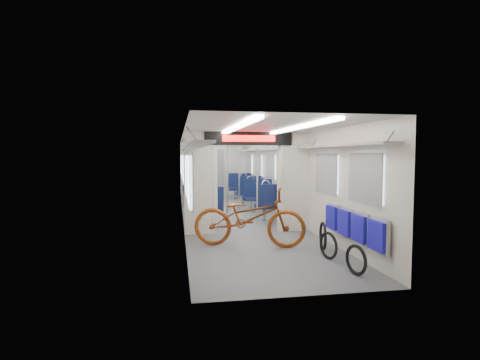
{
  "coord_description": "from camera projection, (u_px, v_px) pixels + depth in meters",
  "views": [
    {
      "loc": [
        -1.6,
        -10.42,
        1.79
      ],
      "look_at": [
        -0.13,
        -1.69,
        1.19
      ],
      "focal_mm": 28.0,
      "sensor_mm": 36.0,
      "label": 1
    }
  ],
  "objects": [
    {
      "name": "seat_bay_near_left",
      "position": [
        202.0,
        200.0,
        10.16
      ],
      "size": [
        0.92,
        2.1,
        1.11
      ],
      "color": "#0D163B",
      "rests_on": "ground"
    },
    {
      "name": "stanchion_far_right",
      "position": [
        239.0,
        174.0,
        12.19
      ],
      "size": [
        0.05,
        0.05,
        2.3
      ],
      "primitive_type": "cylinder",
      "color": "silver",
      "rests_on": "ground"
    },
    {
      "name": "stanchion_near_right",
      "position": [
        257.0,
        180.0,
        9.51
      ],
      "size": [
        0.04,
        0.04,
        2.3
      ],
      "primitive_type": "cylinder",
      "color": "silver",
      "rests_on": "ground"
    },
    {
      "name": "carriage",
      "position": [
        236.0,
        165.0,
        10.27
      ],
      "size": [
        12.0,
        12.02,
        2.31
      ],
      "color": "#515456",
      "rests_on": "ground"
    },
    {
      "name": "stanchion_far_left",
      "position": [
        216.0,
        174.0,
        12.15
      ],
      "size": [
        0.04,
        0.04,
        2.3
      ],
      "primitive_type": "cylinder",
      "color": "silver",
      "rests_on": "ground"
    },
    {
      "name": "seat_bay_far_left",
      "position": [
        195.0,
        188.0,
        14.13
      ],
      "size": [
        0.91,
        2.06,
        1.1
      ],
      "color": "#0D163B",
      "rests_on": "ground"
    },
    {
      "name": "stanchion_near_left",
      "position": [
        227.0,
        181.0,
        9.23
      ],
      "size": [
        0.04,
        0.04,
        2.3
      ],
      "primitive_type": "cylinder",
      "color": "silver",
      "rests_on": "ground"
    },
    {
      "name": "bike_hoop_b",
      "position": [
        328.0,
        247.0,
        6.39
      ],
      "size": [
        0.17,
        0.47,
        0.48
      ],
      "primitive_type": "torus",
      "rotation": [
        1.57,
        0.0,
        1.82
      ],
      "color": "black",
      "rests_on": "ground"
    },
    {
      "name": "seat_bay_near_right",
      "position": [
        265.0,
        197.0,
        10.93
      ],
      "size": [
        0.93,
        2.15,
        1.12
      ],
      "color": "#0D163B",
      "rests_on": "ground"
    },
    {
      "name": "bike_hoop_a",
      "position": [
        356.0,
        261.0,
        5.54
      ],
      "size": [
        0.15,
        0.46,
        0.46
      ],
      "primitive_type": "torus",
      "rotation": [
        1.57,
        0.0,
        1.79
      ],
      "color": "black",
      "rests_on": "ground"
    },
    {
      "name": "bicycle",
      "position": [
        249.0,
        217.0,
        7.25
      ],
      "size": [
        2.31,
        1.4,
        1.15
      ],
      "primitive_type": "imported",
      "rotation": [
        0.0,
        0.0,
        1.26
      ],
      "color": "brown",
      "rests_on": "ground"
    },
    {
      "name": "seat_bay_far_right",
      "position": [
        245.0,
        187.0,
        14.24
      ],
      "size": [
        0.95,
        2.26,
        1.16
      ],
      "color": "#0D163B",
      "rests_on": "ground"
    },
    {
      "name": "flip_bench",
      "position": [
        353.0,
        225.0,
        6.39
      ],
      "size": [
        0.12,
        2.11,
        0.52
      ],
      "color": "gray",
      "rests_on": "carriage"
    },
    {
      "name": "bike_hoop_c",
      "position": [
        323.0,
        237.0,
        7.0
      ],
      "size": [
        0.15,
        0.53,
        0.54
      ],
      "primitive_type": "torus",
      "rotation": [
        1.57,
        0.0,
        1.38
      ],
      "color": "black",
      "rests_on": "ground"
    }
  ]
}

